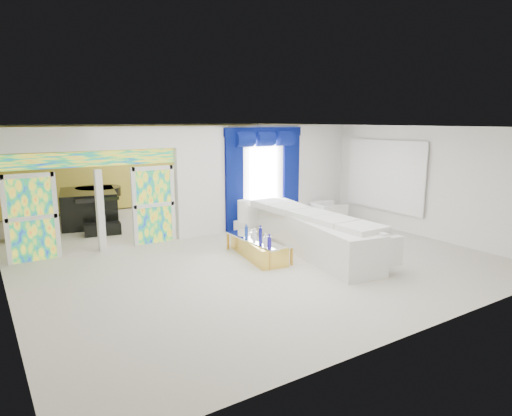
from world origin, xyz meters
TOP-DOWN VIEW (x-y plane):
  - floor at (0.00, 0.00)m, footprint 12.00×12.00m
  - dividing_wall at (2.15, 1.00)m, footprint 5.70×0.18m
  - dividing_header at (-2.85, 1.00)m, footprint 4.30×0.18m
  - stained_panel_left at (-4.28, 1.00)m, footprint 0.95×0.04m
  - stained_panel_right at (-1.42, 1.00)m, footprint 0.95×0.04m
  - stained_transom at (-2.85, 1.00)m, footprint 4.00×0.05m
  - window_pane at (1.90, 0.90)m, footprint 1.00×0.02m
  - blue_drape_left at (0.90, 0.87)m, footprint 0.55×0.10m
  - blue_drape_right at (2.90, 0.87)m, footprint 0.55×0.10m
  - blue_pelmet at (1.90, 0.87)m, footprint 2.60×0.12m
  - wall_mirror at (4.94, -1.00)m, footprint 0.04×2.70m
  - gold_curtains at (0.00, 5.90)m, footprint 9.70×0.12m
  - white_sofa at (1.50, -1.82)m, footprint 1.72×4.66m
  - coffee_table at (0.15, -1.52)m, footprint 0.95×2.01m
  - console_table at (1.32, 0.54)m, footprint 1.13×0.43m
  - table_lamp at (1.02, 0.54)m, footprint 0.36×0.36m
  - armchair at (3.88, 0.23)m, footprint 1.05×1.15m
  - grand_piano at (-2.38, 4.14)m, footprint 1.91×2.30m
  - piano_bench at (-2.38, 2.54)m, footprint 1.02×0.55m
  - tv_console at (-4.44, 3.20)m, footprint 0.63×0.58m
  - chandelier at (-2.30, 3.40)m, footprint 0.60×0.60m
  - decanters at (0.15, -1.57)m, footprint 0.23×1.16m

SIDE VIEW (x-z plane):
  - floor at x=0.00m, z-range 0.00..0.00m
  - piano_bench at x=-2.38m, z-range 0.00..0.32m
  - console_table at x=1.32m, z-range 0.00..0.37m
  - coffee_table at x=0.15m, z-range 0.00..0.43m
  - armchair at x=3.88m, z-range 0.00..0.64m
  - tv_console at x=-4.44m, z-range 0.00..0.84m
  - white_sofa at x=1.50m, z-range 0.00..0.87m
  - grand_piano at x=-2.38m, z-range 0.00..1.04m
  - decanters at x=0.15m, z-range 0.39..0.66m
  - table_lamp at x=1.02m, z-range 0.37..0.95m
  - stained_panel_left at x=-4.28m, z-range 0.00..2.00m
  - stained_panel_right at x=-1.42m, z-range 0.00..2.00m
  - blue_drape_left at x=0.90m, z-range 0.00..2.80m
  - blue_drape_right at x=2.90m, z-range 0.00..2.80m
  - window_pane at x=1.90m, z-range 0.30..2.60m
  - dividing_wall at x=2.15m, z-range 0.00..3.00m
  - gold_curtains at x=0.00m, z-range 0.05..2.95m
  - wall_mirror at x=4.94m, z-range 0.60..2.50m
  - stained_transom at x=-2.85m, z-range 2.08..2.42m
  - chandelier at x=-2.30m, z-range 2.35..2.95m
  - dividing_header at x=-2.85m, z-range 2.45..3.00m
  - blue_pelmet at x=1.90m, z-range 2.69..2.94m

